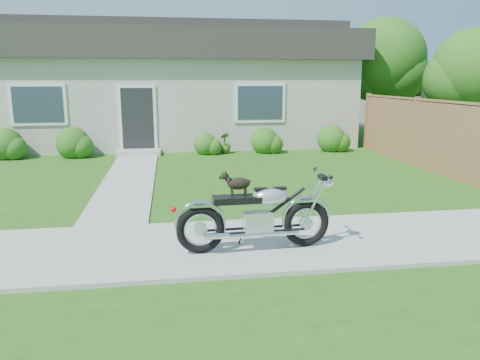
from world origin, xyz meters
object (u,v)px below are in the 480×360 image
potted_plant_left (71,144)px  tree_far (388,63)px  house (181,85)px  tree_near (479,74)px  fence (415,131)px  potted_plant_right (225,143)px  motorcycle_with_dog (258,215)px

potted_plant_left → tree_far: bearing=10.2°
house → tree_far: 7.86m
tree_far → tree_near: bearing=-69.9°
tree_far → potted_plant_left: tree_far is taller
fence → tree_near: 3.37m
tree_near → potted_plant_right: (-7.70, 1.50, -2.18)m
tree_far → potted_plant_right: size_ratio=6.79×
fence → potted_plant_right: fence is taller
house → potted_plant_left: bearing=-135.6°
tree_far → potted_plant_right: 7.22m
potted_plant_right → tree_near: bearing=-11.0°
tree_near → tree_far: bearing=110.1°
potted_plant_left → motorcycle_with_dog: bearing=-64.8°
fence → motorcycle_with_dog: 8.30m
potted_plant_right → motorcycle_with_dog: (-0.61, -8.88, 0.20)m
fence → potted_plant_right: 5.78m
tree_near → motorcycle_with_dog: size_ratio=1.77×
house → motorcycle_with_dog: size_ratio=5.67×
house → tree_far: size_ratio=2.73×
tree_far → motorcycle_with_dog: (-7.02, -10.90, -2.43)m
house → potted_plant_left: size_ratio=15.62×
tree_far → motorcycle_with_dog: size_ratio=2.08×
tree_near → motorcycle_with_dog: 11.29m
motorcycle_with_dog → tree_far: bearing=55.1°
motorcycle_with_dog → potted_plant_left: bearing=113.1°
fence → potted_plant_left: (-9.82, 2.80, -0.54)m
motorcycle_with_dog → fence: bearing=45.1°
tree_near → motorcycle_with_dog: bearing=-138.4°
house → fence: (6.30, -6.24, -1.22)m
tree_far → fence: bearing=-106.1°
fence → tree_near: tree_near is taller
potted_plant_right → motorcycle_with_dog: bearing=-93.9°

